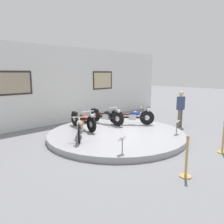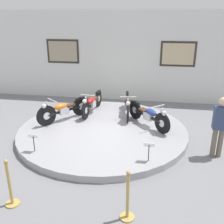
{
  "view_description": "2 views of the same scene",
  "coord_description": "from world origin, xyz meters",
  "views": [
    {
      "loc": [
        -5.76,
        -5.79,
        2.44
      ],
      "look_at": [
        0.0,
        0.25,
        0.94
      ],
      "focal_mm": 35.0,
      "sensor_mm": 36.0,
      "label": 1
    },
    {
      "loc": [
        1.49,
        -7.36,
        3.59
      ],
      "look_at": [
        0.3,
        -0.01,
        0.75
      ],
      "focal_mm": 42.0,
      "sensor_mm": 36.0,
      "label": 2
    }
  ],
  "objects": [
    {
      "name": "stanchion_post_right_of_entry",
      "position": [
        1.15,
        -3.5,
        0.34
      ],
      "size": [
        0.28,
        0.28,
        1.02
      ],
      "color": "tan",
      "rests_on": "ground_plane"
    },
    {
      "name": "ground_plane",
      "position": [
        0.0,
        0.0,
        0.0
      ],
      "size": [
        60.0,
        60.0,
        0.0
      ],
      "primitive_type": "plane",
      "color": "slate"
    },
    {
      "name": "display_platform",
      "position": [
        0.0,
        0.0,
        0.1
      ],
      "size": [
        5.23,
        5.23,
        0.19
      ],
      "primitive_type": "cylinder",
      "color": "#99999E",
      "rests_on": "ground_plane"
    },
    {
      "name": "stanchion_post_left_of_entry",
      "position": [
        -1.15,
        -3.5,
        0.34
      ],
      "size": [
        0.28,
        0.28,
        1.02
      ],
      "color": "tan",
      "rests_on": "ground_plane"
    },
    {
      "name": "back_wall",
      "position": [
        0.0,
        3.62,
        1.85
      ],
      "size": [
        14.0,
        0.22,
        3.7
      ],
      "color": "silver",
      "rests_on": "ground_plane"
    },
    {
      "name": "motorcycle_black",
      "position": [
        0.64,
        1.27,
        0.57
      ],
      "size": [
        0.54,
        1.98,
        0.79
      ],
      "color": "black",
      "rests_on": "display_platform"
    },
    {
      "name": "info_placard_front_centre",
      "position": [
        1.48,
        -1.72,
        0.56
      ],
      "size": [
        0.26,
        0.11,
        0.51
      ],
      "color": "#333338",
      "rests_on": "display_platform"
    },
    {
      "name": "motorcycle_orange",
      "position": [
        -1.4,
        0.41,
        0.59
      ],
      "size": [
        1.3,
        1.62,
        0.81
      ],
      "color": "black",
      "rests_on": "display_platform"
    },
    {
      "name": "visitor_standing",
      "position": [
        3.23,
        -0.88,
        0.93
      ],
      "size": [
        0.36,
        0.22,
        1.64
      ],
      "color": "#6B6051",
      "rests_on": "ground_plane"
    },
    {
      "name": "motorcycle_blue",
      "position": [
        1.4,
        0.41,
        0.58
      ],
      "size": [
        1.35,
        1.54,
        0.8
      ],
      "color": "black",
      "rests_on": "display_platform"
    },
    {
      "name": "motorcycle_red",
      "position": [
        -0.64,
        1.27,
        0.57
      ],
      "size": [
        0.54,
        1.97,
        0.79
      ],
      "color": "black",
      "rests_on": "display_platform"
    },
    {
      "name": "info_placard_front_left",
      "position": [
        -1.48,
        -1.72,
        0.56
      ],
      "size": [
        0.26,
        0.11,
        0.51
      ],
      "color": "#333338",
      "rests_on": "display_platform"
    }
  ]
}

